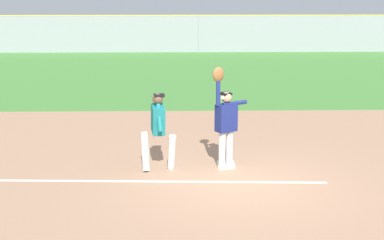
{
  "coord_description": "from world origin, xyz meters",
  "views": [
    {
      "loc": [
        -1.21,
        -11.25,
        3.97
      ],
      "look_at": [
        -0.92,
        1.33,
        1.05
      ],
      "focal_mm": 54.49,
      "sensor_mm": 36.0,
      "label": 1
    }
  ],
  "objects_px": {
    "baseball": "(223,98)",
    "parked_car_green": "(115,37)",
    "runner": "(158,126)",
    "parked_car_blue": "(255,37)",
    "parked_car_red": "(321,36)",
    "fielder": "(225,119)",
    "parked_car_tan": "(40,37)",
    "parked_car_black": "(181,36)",
    "first_base": "(226,165)"
  },
  "relations": [
    {
      "from": "runner",
      "to": "parked_car_green",
      "type": "height_order",
      "value": "runner"
    },
    {
      "from": "runner",
      "to": "parked_car_blue",
      "type": "distance_m",
      "value": 26.65
    },
    {
      "from": "baseball",
      "to": "parked_car_green",
      "type": "relative_size",
      "value": 0.02
    },
    {
      "from": "parked_car_black",
      "to": "parked_car_blue",
      "type": "xyz_separation_m",
      "value": [
        4.8,
        -0.67,
        0.0
      ]
    },
    {
      "from": "parked_car_tan",
      "to": "parked_car_blue",
      "type": "distance_m",
      "value": 14.11
    },
    {
      "from": "first_base",
      "to": "parked_car_red",
      "type": "distance_m",
      "value": 27.76
    },
    {
      "from": "first_base",
      "to": "fielder",
      "type": "height_order",
      "value": "fielder"
    },
    {
      "from": "parked_car_green",
      "to": "parked_car_red",
      "type": "xyz_separation_m",
      "value": [
        13.75,
        0.31,
        0.0
      ]
    },
    {
      "from": "runner",
      "to": "parked_car_green",
      "type": "relative_size",
      "value": 0.37
    },
    {
      "from": "runner",
      "to": "parked_car_black",
      "type": "height_order",
      "value": "runner"
    },
    {
      "from": "parked_car_green",
      "to": "parked_car_tan",
      "type": "bearing_deg",
      "value": 172.02
    },
    {
      "from": "parked_car_blue",
      "to": "parked_car_green",
      "type": "bearing_deg",
      "value": -177.74
    },
    {
      "from": "parked_car_green",
      "to": "runner",
      "type": "bearing_deg",
      "value": -88.71
    },
    {
      "from": "baseball",
      "to": "parked_car_red",
      "type": "relative_size",
      "value": 0.02
    },
    {
      "from": "baseball",
      "to": "parked_car_tan",
      "type": "relative_size",
      "value": 0.02
    },
    {
      "from": "parked_car_blue",
      "to": "parked_car_red",
      "type": "relative_size",
      "value": 0.99
    },
    {
      "from": "runner",
      "to": "parked_car_tan",
      "type": "distance_m",
      "value": 27.85
    },
    {
      "from": "parked_car_tan",
      "to": "parked_car_red",
      "type": "xyz_separation_m",
      "value": [
        18.65,
        0.21,
        0.0
      ]
    },
    {
      "from": "fielder",
      "to": "parked_car_tan",
      "type": "distance_m",
      "value": 28.23
    },
    {
      "from": "parked_car_red",
      "to": "fielder",
      "type": "bearing_deg",
      "value": -113.28
    },
    {
      "from": "fielder",
      "to": "parked_car_green",
      "type": "bearing_deg",
      "value": -19.29
    },
    {
      "from": "parked_car_blue",
      "to": "fielder",
      "type": "bearing_deg",
      "value": -94.65
    },
    {
      "from": "parked_car_tan",
      "to": "parked_car_red",
      "type": "height_order",
      "value": "same"
    },
    {
      "from": "parked_car_green",
      "to": "baseball",
      "type": "bearing_deg",
      "value": -85.78
    },
    {
      "from": "runner",
      "to": "baseball",
      "type": "distance_m",
      "value": 1.52
    },
    {
      "from": "runner",
      "to": "parked_car_blue",
      "type": "xyz_separation_m",
      "value": [
        5.45,
        26.08,
        -0.32
      ]
    },
    {
      "from": "first_base",
      "to": "parked_car_blue",
      "type": "distance_m",
      "value": 26.12
    },
    {
      "from": "first_base",
      "to": "baseball",
      "type": "relative_size",
      "value": 5.14
    },
    {
      "from": "first_base",
      "to": "parked_car_green",
      "type": "xyz_separation_m",
      "value": [
        -5.25,
        26.1,
        0.63
      ]
    },
    {
      "from": "baseball",
      "to": "fielder",
      "type": "bearing_deg",
      "value": 55.55
    },
    {
      "from": "parked_car_black",
      "to": "parked_car_blue",
      "type": "relative_size",
      "value": 0.98
    },
    {
      "from": "parked_car_tan",
      "to": "parked_car_green",
      "type": "height_order",
      "value": "same"
    },
    {
      "from": "fielder",
      "to": "parked_car_green",
      "type": "xyz_separation_m",
      "value": [
        -5.21,
        26.25,
        -0.45
      ]
    },
    {
      "from": "baseball",
      "to": "parked_car_black",
      "type": "height_order",
      "value": "baseball"
    },
    {
      "from": "first_base",
      "to": "runner",
      "type": "distance_m",
      "value": 1.8
    },
    {
      "from": "first_base",
      "to": "parked_car_green",
      "type": "bearing_deg",
      "value": 101.37
    },
    {
      "from": "parked_car_green",
      "to": "parked_car_blue",
      "type": "relative_size",
      "value": 1.02
    },
    {
      "from": "baseball",
      "to": "parked_car_red",
      "type": "height_order",
      "value": "baseball"
    },
    {
      "from": "fielder",
      "to": "parked_car_black",
      "type": "xyz_separation_m",
      "value": [
        -0.81,
        26.63,
        -0.45
      ]
    },
    {
      "from": "baseball",
      "to": "parked_car_green",
      "type": "height_order",
      "value": "baseball"
    },
    {
      "from": "parked_car_red",
      "to": "parked_car_blue",
      "type": "bearing_deg",
      "value": -177.9
    },
    {
      "from": "fielder",
      "to": "parked_car_tan",
      "type": "relative_size",
      "value": 0.51
    },
    {
      "from": "first_base",
      "to": "fielder",
      "type": "relative_size",
      "value": 0.17
    },
    {
      "from": "first_base",
      "to": "parked_car_blue",
      "type": "xyz_separation_m",
      "value": [
        3.95,
        25.81,
        0.63
      ]
    },
    {
      "from": "parked_car_tan",
      "to": "parked_car_green",
      "type": "relative_size",
      "value": 0.97
    },
    {
      "from": "parked_car_tan",
      "to": "parked_car_black",
      "type": "xyz_separation_m",
      "value": [
        9.3,
        0.27,
        0.0
      ]
    },
    {
      "from": "fielder",
      "to": "first_base",
      "type": "bearing_deg",
      "value": -44.31
    },
    {
      "from": "parked_car_green",
      "to": "parked_car_black",
      "type": "bearing_deg",
      "value": -1.93
    },
    {
      "from": "parked_car_black",
      "to": "parked_car_blue",
      "type": "bearing_deg",
      "value": -8.63
    },
    {
      "from": "parked_car_blue",
      "to": "parked_car_red",
      "type": "distance_m",
      "value": 4.59
    }
  ]
}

